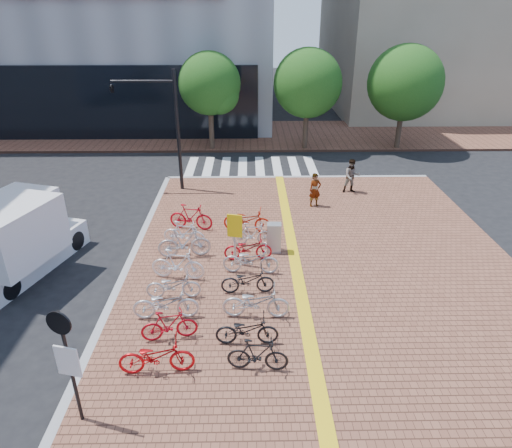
{
  "coord_description": "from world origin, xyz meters",
  "views": [
    {
      "loc": [
        0.35,
        -11.26,
        8.55
      ],
      "look_at": [
        0.6,
        3.75,
        1.3
      ],
      "focal_mm": 32.0,
      "sensor_mm": 36.0,
      "label": 1
    }
  ],
  "objects_px": {
    "bike_3": "(173,285)",
    "traffic_light_pole": "(148,109)",
    "bike_4": "(178,264)",
    "bike_12": "(251,260)",
    "bike_14": "(252,234)",
    "pedestrian_b": "(352,176)",
    "bike_1": "(169,325)",
    "bike_10": "(256,302)",
    "bike_6": "(184,233)",
    "yellow_sign": "(234,230)",
    "bike_2": "(166,303)",
    "bike_0": "(156,356)",
    "bike_13": "(248,248)",
    "pedestrian_a": "(315,190)",
    "bike_7": "(191,217)",
    "notice_sign": "(67,355)",
    "bike_11": "(248,280)",
    "box_truck": "(17,237)",
    "bike_8": "(258,355)",
    "utility_box": "(274,238)",
    "bike_9": "(247,330)",
    "bike_15": "(247,220)"
  },
  "relations": [
    {
      "from": "pedestrian_a",
      "to": "bike_8",
      "type": "bearing_deg",
      "value": -122.08
    },
    {
      "from": "bike_0",
      "to": "bike_11",
      "type": "relative_size",
      "value": 1.11
    },
    {
      "from": "utility_box",
      "to": "bike_2",
      "type": "bearing_deg",
      "value": -130.37
    },
    {
      "from": "bike_11",
      "to": "notice_sign",
      "type": "relative_size",
      "value": 0.57
    },
    {
      "from": "bike_3",
      "to": "bike_6",
      "type": "xyz_separation_m",
      "value": [
        -0.1,
        3.51,
        0.05
      ]
    },
    {
      "from": "bike_13",
      "to": "bike_4",
      "type": "bearing_deg",
      "value": 114.78
    },
    {
      "from": "bike_6",
      "to": "pedestrian_b",
      "type": "relative_size",
      "value": 0.99
    },
    {
      "from": "bike_8",
      "to": "pedestrian_a",
      "type": "relative_size",
      "value": 1.0
    },
    {
      "from": "bike_3",
      "to": "bike_15",
      "type": "xyz_separation_m",
      "value": [
        2.32,
        4.65,
        0.06
      ]
    },
    {
      "from": "bike_6",
      "to": "bike_9",
      "type": "height_order",
      "value": "bike_6"
    },
    {
      "from": "bike_6",
      "to": "bike_7",
      "type": "xyz_separation_m",
      "value": [
        0.11,
        1.4,
        0.05
      ]
    },
    {
      "from": "bike_2",
      "to": "bike_10",
      "type": "bearing_deg",
      "value": -92.97
    },
    {
      "from": "bike_6",
      "to": "yellow_sign",
      "type": "bearing_deg",
      "value": -115.03
    },
    {
      "from": "bike_6",
      "to": "bike_15",
      "type": "xyz_separation_m",
      "value": [
        2.42,
        1.14,
        0.01
      ]
    },
    {
      "from": "bike_3",
      "to": "traffic_light_pole",
      "type": "height_order",
      "value": "traffic_light_pole"
    },
    {
      "from": "bike_2",
      "to": "yellow_sign",
      "type": "height_order",
      "value": "yellow_sign"
    },
    {
      "from": "bike_4",
      "to": "bike_9",
      "type": "distance_m",
      "value": 4.06
    },
    {
      "from": "bike_12",
      "to": "pedestrian_a",
      "type": "height_order",
      "value": "pedestrian_a"
    },
    {
      "from": "notice_sign",
      "to": "traffic_light_pole",
      "type": "distance_m",
      "value": 14.43
    },
    {
      "from": "bike_9",
      "to": "pedestrian_a",
      "type": "height_order",
      "value": "pedestrian_a"
    },
    {
      "from": "bike_12",
      "to": "bike_14",
      "type": "height_order",
      "value": "bike_12"
    },
    {
      "from": "bike_6",
      "to": "pedestrian_a",
      "type": "bearing_deg",
      "value": -44.33
    },
    {
      "from": "bike_4",
      "to": "bike_12",
      "type": "relative_size",
      "value": 0.95
    },
    {
      "from": "bike_14",
      "to": "pedestrian_b",
      "type": "bearing_deg",
      "value": -43.01
    },
    {
      "from": "bike_0",
      "to": "bike_8",
      "type": "relative_size",
      "value": 1.21
    },
    {
      "from": "bike_6",
      "to": "bike_12",
      "type": "bearing_deg",
      "value": -117.23
    },
    {
      "from": "pedestrian_b",
      "to": "bike_2",
      "type": "bearing_deg",
      "value": -128.0
    },
    {
      "from": "bike_14",
      "to": "box_truck",
      "type": "distance_m",
      "value": 8.33
    },
    {
      "from": "bike_0",
      "to": "bike_10",
      "type": "relative_size",
      "value": 0.95
    },
    {
      "from": "bike_10",
      "to": "bike_15",
      "type": "height_order",
      "value": "bike_10"
    },
    {
      "from": "bike_2",
      "to": "bike_6",
      "type": "height_order",
      "value": "bike_2"
    },
    {
      "from": "bike_1",
      "to": "yellow_sign",
      "type": "xyz_separation_m",
      "value": [
        1.71,
        4.01,
        0.89
      ]
    },
    {
      "from": "bike_6",
      "to": "bike_10",
      "type": "bearing_deg",
      "value": -137.68
    },
    {
      "from": "bike_13",
      "to": "pedestrian_b",
      "type": "height_order",
      "value": "pedestrian_b"
    },
    {
      "from": "bike_2",
      "to": "traffic_light_pole",
      "type": "height_order",
      "value": "traffic_light_pole"
    },
    {
      "from": "bike_6",
      "to": "bike_0",
      "type": "bearing_deg",
      "value": -166.93
    },
    {
      "from": "pedestrian_b",
      "to": "box_truck",
      "type": "xyz_separation_m",
      "value": [
        -13.1,
        -6.82,
        0.31
      ]
    },
    {
      "from": "bike_6",
      "to": "bike_12",
      "type": "height_order",
      "value": "bike_12"
    },
    {
      "from": "bike_1",
      "to": "bike_10",
      "type": "xyz_separation_m",
      "value": [
        2.4,
        0.96,
        0.05
      ]
    },
    {
      "from": "bike_9",
      "to": "bike_13",
      "type": "distance_m",
      "value": 4.58
    },
    {
      "from": "bike_10",
      "to": "utility_box",
      "type": "xyz_separation_m",
      "value": [
        0.74,
        3.99,
        0.05
      ]
    },
    {
      "from": "bike_4",
      "to": "bike_7",
      "type": "xyz_separation_m",
      "value": [
        0.02,
        3.78,
        -0.0
      ]
    },
    {
      "from": "bike_7",
      "to": "notice_sign",
      "type": "distance_m",
      "value": 9.82
    },
    {
      "from": "bike_8",
      "to": "bike_15",
      "type": "relative_size",
      "value": 0.8
    },
    {
      "from": "bike_8",
      "to": "bike_11",
      "type": "distance_m",
      "value": 3.46
    },
    {
      "from": "bike_0",
      "to": "yellow_sign",
      "type": "relative_size",
      "value": 0.97
    },
    {
      "from": "bike_0",
      "to": "pedestrian_b",
      "type": "distance_m",
      "value": 14.21
    },
    {
      "from": "bike_0",
      "to": "bike_12",
      "type": "height_order",
      "value": "bike_12"
    },
    {
      "from": "bike_10",
      "to": "pedestrian_a",
      "type": "xyz_separation_m",
      "value": [
        2.83,
        8.24,
        0.26
      ]
    },
    {
      "from": "bike_2",
      "to": "utility_box",
      "type": "bearing_deg",
      "value": -43.35
    }
  ]
}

